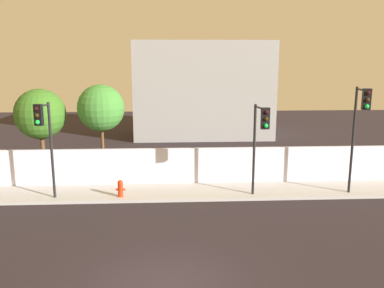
{
  "coord_description": "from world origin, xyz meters",
  "views": [
    {
      "loc": [
        0.21,
        -10.21,
        6.28
      ],
      "look_at": [
        1.1,
        6.5,
        2.78
      ],
      "focal_mm": 37.64,
      "sensor_mm": 36.0,
      "label": 1
    }
  ],
  "objects_px": {
    "traffic_light_center": "(44,131)",
    "roadside_tree_midleft": "(101,108)",
    "fire_hydrant": "(120,188)",
    "traffic_light_left": "(360,119)",
    "traffic_light_right": "(260,131)",
    "roadside_tree_leftmost": "(40,114)"
  },
  "relations": [
    {
      "from": "traffic_light_center",
      "to": "traffic_light_left",
      "type": "bearing_deg",
      "value": -0.75
    },
    {
      "from": "traffic_light_left",
      "to": "traffic_light_center",
      "type": "relative_size",
      "value": 1.14
    },
    {
      "from": "traffic_light_right",
      "to": "roadside_tree_leftmost",
      "type": "bearing_deg",
      "value": 160.38
    },
    {
      "from": "traffic_light_center",
      "to": "roadside_tree_midleft",
      "type": "relative_size",
      "value": 0.86
    },
    {
      "from": "traffic_light_center",
      "to": "fire_hydrant",
      "type": "height_order",
      "value": "traffic_light_center"
    },
    {
      "from": "roadside_tree_leftmost",
      "to": "roadside_tree_midleft",
      "type": "height_order",
      "value": "roadside_tree_midleft"
    },
    {
      "from": "traffic_light_right",
      "to": "fire_hydrant",
      "type": "relative_size",
      "value": 5.34
    },
    {
      "from": "traffic_light_left",
      "to": "fire_hydrant",
      "type": "relative_size",
      "value": 6.31
    },
    {
      "from": "fire_hydrant",
      "to": "roadside_tree_leftmost",
      "type": "distance_m",
      "value": 6.07
    },
    {
      "from": "fire_hydrant",
      "to": "roadside_tree_leftmost",
      "type": "bearing_deg",
      "value": 144.87
    },
    {
      "from": "roadside_tree_midleft",
      "to": "roadside_tree_leftmost",
      "type": "bearing_deg",
      "value": 180.0
    },
    {
      "from": "traffic_light_left",
      "to": "roadside_tree_midleft",
      "type": "xyz_separation_m",
      "value": [
        -11.88,
        3.61,
        0.11
      ]
    },
    {
      "from": "traffic_light_center",
      "to": "fire_hydrant",
      "type": "bearing_deg",
      "value": 7.15
    },
    {
      "from": "traffic_light_right",
      "to": "roadside_tree_leftmost",
      "type": "distance_m",
      "value": 11.17
    },
    {
      "from": "traffic_light_center",
      "to": "roadside_tree_midleft",
      "type": "distance_m",
      "value": 3.94
    },
    {
      "from": "roadside_tree_leftmost",
      "to": "traffic_light_center",
      "type": "bearing_deg",
      "value": -70.37
    },
    {
      "from": "traffic_light_center",
      "to": "fire_hydrant",
      "type": "distance_m",
      "value": 4.16
    },
    {
      "from": "traffic_light_right",
      "to": "roadside_tree_midleft",
      "type": "distance_m",
      "value": 8.35
    },
    {
      "from": "traffic_light_center",
      "to": "roadside_tree_midleft",
      "type": "bearing_deg",
      "value": 61.5
    },
    {
      "from": "traffic_light_left",
      "to": "roadside_tree_midleft",
      "type": "height_order",
      "value": "traffic_light_left"
    },
    {
      "from": "roadside_tree_leftmost",
      "to": "traffic_light_right",
      "type": "bearing_deg",
      "value": -19.62
    },
    {
      "from": "traffic_light_left",
      "to": "fire_hydrant",
      "type": "distance_m",
      "value": 11.13
    }
  ]
}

